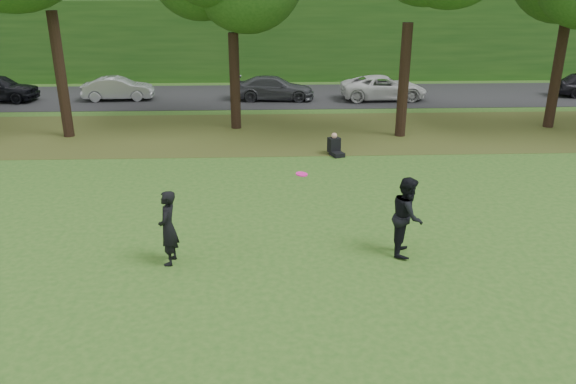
# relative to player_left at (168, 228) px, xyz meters

# --- Properties ---
(ground) EXTENTS (120.00, 120.00, 0.00)m
(ground) POSITION_rel_player_left_xyz_m (3.99, -1.27, -0.90)
(ground) COLOR #2A551A
(ground) RESTS_ON ground
(leaf_litter) EXTENTS (60.00, 7.00, 0.01)m
(leaf_litter) POSITION_rel_player_left_xyz_m (3.99, 11.73, -0.89)
(leaf_litter) COLOR #463F19
(leaf_litter) RESTS_ON ground
(street) EXTENTS (70.00, 7.00, 0.02)m
(street) POSITION_rel_player_left_xyz_m (3.99, 19.73, -0.89)
(street) COLOR black
(street) RESTS_ON ground
(far_hedge) EXTENTS (70.00, 3.00, 5.00)m
(far_hedge) POSITION_rel_player_left_xyz_m (3.99, 25.73, 1.60)
(far_hedge) COLOR #1D4A15
(far_hedge) RESTS_ON ground
(player_left) EXTENTS (0.49, 0.70, 1.80)m
(player_left) POSITION_rel_player_left_xyz_m (0.00, 0.00, 0.00)
(player_left) COLOR black
(player_left) RESTS_ON ground
(player_right) EXTENTS (0.94, 1.09, 1.94)m
(player_right) POSITION_rel_player_left_xyz_m (5.62, 0.28, 0.07)
(player_right) COLOR black
(player_right) RESTS_ON ground
(parked_cars) EXTENTS (36.90, 2.56, 1.45)m
(parked_cars) POSITION_rel_player_left_xyz_m (3.17, 18.77, -0.22)
(parked_cars) COLOR black
(parked_cars) RESTS_ON street
(frisbee) EXTENTS (0.35, 0.35, 0.07)m
(frisbee) POSITION_rel_player_left_xyz_m (3.08, 0.09, 1.23)
(frisbee) COLOR #F91498
(frisbee) RESTS_ON ground
(seated_person) EXTENTS (0.63, 0.83, 0.83)m
(seated_person) POSITION_rel_player_left_xyz_m (4.90, 8.43, -0.59)
(seated_person) COLOR black
(seated_person) RESTS_ON ground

